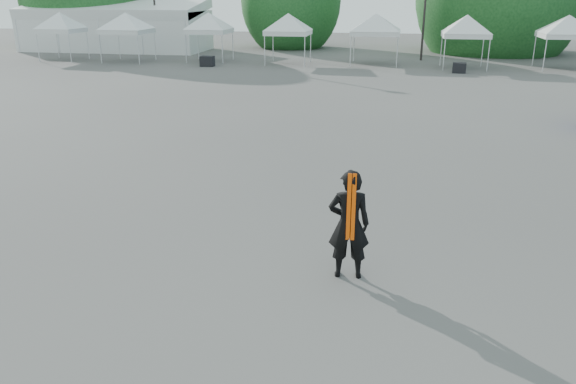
# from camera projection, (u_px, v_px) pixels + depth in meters

# --- Properties ---
(ground) EXTENTS (120.00, 120.00, 0.00)m
(ground) POSITION_uv_depth(u_px,v_px,m) (329.00, 235.00, 11.44)
(ground) COLOR #474442
(ground) RESTS_ON ground
(marquee) EXTENTS (15.00, 6.25, 4.23)m
(marquee) POSITION_uv_depth(u_px,v_px,m) (116.00, 26.00, 46.95)
(marquee) COLOR silver
(marquee) RESTS_ON ground
(tree_mid_w) EXTENTS (4.16, 4.16, 6.33)m
(tree_mid_w) POSITION_uv_depth(u_px,v_px,m) (291.00, 1.00, 48.52)
(tree_mid_w) COLOR #382314
(tree_mid_w) RESTS_ON ground
(tent_a) EXTENTS (3.74, 3.74, 3.88)m
(tent_a) POSITION_uv_depth(u_px,v_px,m) (59.00, 16.00, 39.59)
(tent_a) COLOR silver
(tent_a) RESTS_ON ground
(tent_b) EXTENTS (4.23, 4.23, 3.88)m
(tent_b) POSITION_uv_depth(u_px,v_px,m) (125.00, 17.00, 38.84)
(tent_b) COLOR silver
(tent_b) RESTS_ON ground
(tent_c) EXTENTS (3.99, 3.99, 3.88)m
(tent_c) POSITION_uv_depth(u_px,v_px,m) (208.00, 17.00, 38.91)
(tent_c) COLOR silver
(tent_c) RESTS_ON ground
(tent_d) EXTENTS (4.09, 4.09, 3.88)m
(tent_d) POSITION_uv_depth(u_px,v_px,m) (288.00, 17.00, 37.53)
(tent_d) COLOR silver
(tent_d) RESTS_ON ground
(tent_e) EXTENTS (4.56, 4.56, 3.88)m
(tent_e) POSITION_uv_depth(u_px,v_px,m) (376.00, 18.00, 37.30)
(tent_e) COLOR silver
(tent_e) RESTS_ON ground
(tent_f) EXTENTS (4.02, 4.02, 3.88)m
(tent_f) POSITION_uv_depth(u_px,v_px,m) (467.00, 19.00, 35.25)
(tent_f) COLOR silver
(tent_f) RESTS_ON ground
(tent_g) EXTENTS (4.39, 4.39, 3.88)m
(tent_g) POSITION_uv_depth(u_px,v_px,m) (569.00, 19.00, 34.97)
(tent_g) COLOR silver
(tent_g) RESTS_ON ground
(man) EXTENTS (0.76, 0.55, 1.94)m
(man) POSITION_uv_depth(u_px,v_px,m) (349.00, 224.00, 9.48)
(man) COLOR black
(man) RESTS_ON ground
(crate_west) EXTENTS (0.87, 0.68, 0.67)m
(crate_west) POSITION_uv_depth(u_px,v_px,m) (207.00, 61.00, 37.15)
(crate_west) COLOR black
(crate_west) RESTS_ON ground
(crate_mid) EXTENTS (0.84, 0.68, 0.61)m
(crate_mid) POSITION_uv_depth(u_px,v_px,m) (459.00, 68.00, 34.16)
(crate_mid) COLOR black
(crate_mid) RESTS_ON ground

